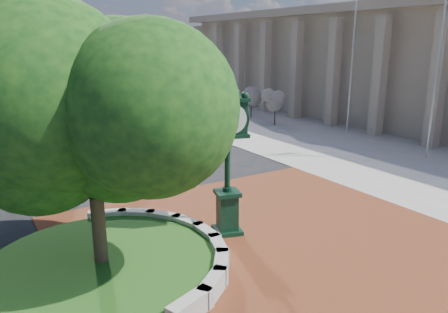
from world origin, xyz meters
The scene contains 17 objects.
ground centered at (0.00, 0.00, 0.00)m, with size 200.00×200.00×0.00m, color black.
plaza centered at (0.00, -1.00, 0.02)m, with size 12.00×12.00×0.04m, color brown.
sidewalk centered at (16.00, 10.00, 0.02)m, with size 20.00×50.00×0.04m, color #9E9B93.
planter_wall centered at (-2.71, 0.00, 0.27)m, with size 2.96×6.77×0.54m.
grass_bed centered at (-5.00, 0.00, 0.20)m, with size 6.10×6.10×0.40m, color #1A4012.
civic_building centered at (23.60, 12.00, 4.33)m, with size 17.35×44.00×8.60m.
tree_planter centered at (-5.00, 0.00, 3.72)m, with size 5.20×5.20×6.33m.
tree_street centered at (-4.00, 18.00, 3.24)m, with size 4.40×4.40×5.45m.
post_clock centered at (-0.79, 0.38, 2.82)m, with size 1.28×1.28×5.13m.
parked_car centered at (0.21, 41.00, 0.80)m, with size 1.88×4.68×1.59m, color #591B0C.
flagpole_a centered at (13.32, 2.74, 4.99)m, with size 1.50×0.41×9.73m.
flagpole_b centered at (14.78, 9.71, 5.52)m, with size 1.68×0.24×10.78m.
street_lamp_near centered at (1.02, 24.33, 4.73)m, with size 1.81×0.40×8.08m.
street_lamp_far centered at (-2.74, 42.57, 5.26)m, with size 1.96×0.78×8.97m.
shrub_near centered at (12.15, 14.31, 1.59)m, with size 1.20×1.20×2.20m.
shrub_mid centered at (12.68, 18.06, 1.59)m, with size 1.20×1.20×2.20m.
shrub_far centered at (11.98, 24.86, 1.59)m, with size 1.20×1.20×2.20m.
Camera 1 is at (-7.79, -10.66, 6.04)m, focal length 35.00 mm.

